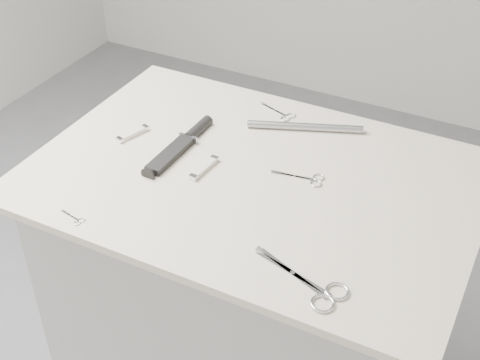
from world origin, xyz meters
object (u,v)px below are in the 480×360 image
at_px(embroidery_scissors_b, 282,114).
at_px(pocket_knife_b, 204,168).
at_px(large_shears, 316,288).
at_px(embroidery_scissors_a, 307,179).
at_px(sheathed_knife, 183,142).
at_px(plinth, 252,317).
at_px(metal_rail, 305,127).
at_px(pocket_knife_a, 133,134).
at_px(tiny_scissors, 75,218).

distance_m(embroidery_scissors_b, pocket_knife_b, 0.31).
bearing_deg(large_shears, embroidery_scissors_a, 133.25).
relative_size(embroidery_scissors_b, pocket_knife_b, 1.09).
relative_size(large_shears, sheathed_knife, 0.79).
relative_size(plinth, metal_rail, 3.16).
bearing_deg(metal_rail, pocket_knife_a, -149.35).
relative_size(embroidery_scissors_b, tiny_scissors, 1.72).
bearing_deg(pocket_knife_a, embroidery_scissors_a, -68.14).
distance_m(pocket_knife_a, pocket_knife_b, 0.23).
bearing_deg(plinth, pocket_knife_a, 178.05).
xyz_separation_m(plinth, embroidery_scissors_a, (0.11, 0.04, 0.47)).
xyz_separation_m(large_shears, pocket_knife_b, (-0.37, 0.23, 0.00)).
relative_size(pocket_knife_b, metal_rail, 0.35).
bearing_deg(plinth, embroidery_scissors_a, 19.22).
xyz_separation_m(large_shears, pocket_knife_a, (-0.59, 0.28, 0.00)).
bearing_deg(large_shears, plinth, 151.96).
xyz_separation_m(plinth, sheathed_knife, (-0.20, 0.03, 0.48)).
bearing_deg(embroidery_scissors_a, sheathed_knife, 173.40).
distance_m(large_shears, embroidery_scissors_a, 0.34).
bearing_deg(plinth, tiny_scissors, -130.28).
height_order(tiny_scissors, pocket_knife_a, pocket_knife_a).
xyz_separation_m(pocket_knife_a, metal_rail, (0.36, 0.22, 0.00)).
bearing_deg(pocket_knife_a, tiny_scissors, -148.49).
xyz_separation_m(pocket_knife_a, pocket_knife_b, (0.23, -0.05, 0.00)).
relative_size(large_shears, pocket_knife_b, 2.04).
distance_m(tiny_scissors, sheathed_knife, 0.34).
xyz_separation_m(sheathed_knife, pocket_knife_b, (0.09, -0.06, -0.00)).
relative_size(embroidery_scissors_a, embroidery_scissors_b, 1.11).
xyz_separation_m(plinth, pocket_knife_a, (-0.34, 0.01, 0.48)).
relative_size(large_shears, tiny_scissors, 3.19).
xyz_separation_m(large_shears, metal_rail, (-0.23, 0.49, 0.01)).
height_order(embroidery_scissors_a, sheathed_knife, sheathed_knife).
xyz_separation_m(embroidery_scissors_b, pocket_knife_b, (-0.06, -0.30, 0.00)).
xyz_separation_m(embroidery_scissors_a, pocket_knife_a, (-0.45, -0.03, 0.00)).
distance_m(plinth, embroidery_scissors_a, 0.49).
height_order(large_shears, embroidery_scissors_a, large_shears).
xyz_separation_m(embroidery_scissors_b, pocket_knife_a, (-0.28, -0.26, 0.00)).
xyz_separation_m(embroidery_scissors_b, sheathed_knife, (-0.15, -0.24, 0.01)).
xyz_separation_m(plinth, large_shears, (0.26, -0.27, 0.47)).
xyz_separation_m(large_shears, embroidery_scissors_a, (-0.14, 0.31, -0.00)).
relative_size(sheathed_knife, metal_rail, 0.89).
distance_m(embroidery_scissors_b, metal_rail, 0.09).
distance_m(large_shears, metal_rail, 0.54).
relative_size(sheathed_knife, pocket_knife_a, 2.80).
bearing_deg(tiny_scissors, embroidery_scissors_b, 81.69).
bearing_deg(large_shears, sheathed_knife, 165.12).
bearing_deg(metal_rail, tiny_scissors, -118.42).
height_order(pocket_knife_a, metal_rail, metal_rail).
bearing_deg(embroidery_scissors_b, sheathed_knife, -102.59).
xyz_separation_m(tiny_scissors, pocket_knife_b, (0.15, 0.27, 0.00)).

